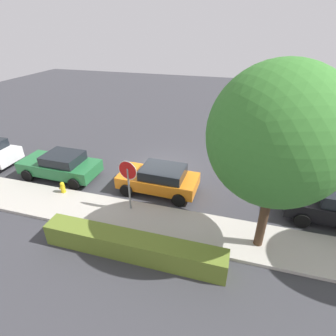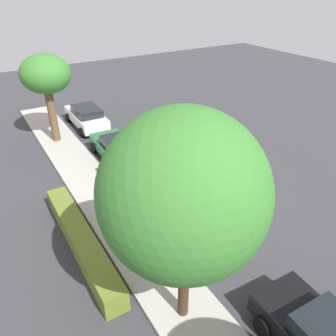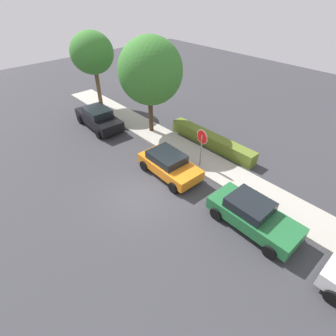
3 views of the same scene
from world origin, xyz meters
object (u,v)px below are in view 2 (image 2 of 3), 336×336
object	(u,v)px
stop_sign	(124,180)
parked_car_white	(87,116)
parked_car_orange	(172,196)
street_tree_mid_block	(46,76)
street_tree_near_corner	(183,195)
fire_hydrant	(101,169)
parked_car_green	(118,148)

from	to	relation	value
stop_sign	parked_car_white	bearing A→B (deg)	-10.27
parked_car_orange	street_tree_mid_block	distance (m)	10.72
street_tree_near_corner	fire_hydrant	size ratio (longest dim) A/B	9.40
street_tree_near_corner	street_tree_mid_block	distance (m)	14.46
street_tree_near_corner	street_tree_mid_block	world-z (taller)	street_tree_near_corner
parked_car_white	street_tree_mid_block	xyz separation A→B (m)	(-1.20, 2.41, 3.39)
stop_sign	street_tree_mid_block	xyz separation A→B (m)	(9.10, 0.55, 2.39)
street_tree_mid_block	parked_car_green	bearing A→B (deg)	-151.83
stop_sign	parked_car_green	bearing A→B (deg)	-20.06
parked_car_green	parked_car_white	bearing A→B (deg)	-1.16
fire_hydrant	stop_sign	bearing A→B (deg)	175.75
parked_car_green	parked_car_white	size ratio (longest dim) A/B	0.97
parked_car_white	street_tree_mid_block	bearing A→B (deg)	116.38
parked_car_orange	parked_car_green	size ratio (longest dim) A/B	0.92
stop_sign	street_tree_near_corner	size ratio (longest dim) A/B	0.38
street_tree_near_corner	fire_hydrant	world-z (taller)	street_tree_near_corner
parked_car_white	street_tree_near_corner	xyz separation A→B (m)	(-15.66, 2.54, 3.74)
parked_car_orange	fire_hydrant	size ratio (longest dim) A/B	5.51
stop_sign	fire_hydrant	distance (m)	3.97
parked_car_green	parked_car_orange	bearing A→B (deg)	-178.50
stop_sign	street_tree_near_corner	world-z (taller)	street_tree_near_corner
fire_hydrant	street_tree_mid_block	bearing A→B (deg)	8.64
street_tree_near_corner	stop_sign	bearing A→B (deg)	-7.19
street_tree_mid_block	fire_hydrant	bearing A→B (deg)	-171.36
parked_car_orange	parked_car_white	size ratio (longest dim) A/B	0.89
stop_sign	parked_car_orange	xyz separation A→B (m)	(-0.76, -1.90, -1.05)
street_tree_near_corner	fire_hydrant	distance (m)	10.01
street_tree_mid_block	parked_car_white	bearing A→B (deg)	-63.62
parked_car_orange	parked_car_white	xyz separation A→B (m)	(11.05, 0.03, 0.05)
parked_car_green	street_tree_near_corner	size ratio (longest dim) A/B	0.64
stop_sign	street_tree_mid_block	distance (m)	9.42
stop_sign	street_tree_mid_block	world-z (taller)	street_tree_mid_block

